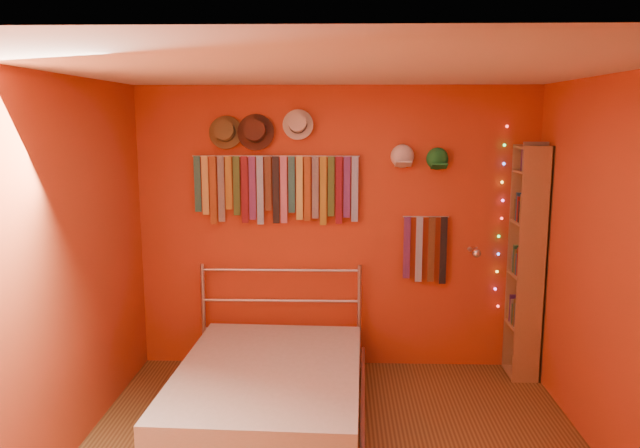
# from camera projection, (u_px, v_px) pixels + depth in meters

# --- Properties ---
(back_wall) EXTENTS (3.50, 0.02, 2.50)m
(back_wall) POSITION_uv_depth(u_px,v_px,m) (336.00, 229.00, 5.52)
(back_wall) COLOR #B02E1C
(back_wall) RESTS_ON ground
(right_wall) EXTENTS (0.02, 3.50, 2.50)m
(right_wall) POSITION_uv_depth(u_px,v_px,m) (626.00, 282.00, 3.74)
(right_wall) COLOR #B02E1C
(right_wall) RESTS_ON ground
(left_wall) EXTENTS (0.02, 3.50, 2.50)m
(left_wall) POSITION_uv_depth(u_px,v_px,m) (52.00, 277.00, 3.85)
(left_wall) COLOR #B02E1C
(left_wall) RESTS_ON ground
(ceiling) EXTENTS (3.50, 3.50, 0.02)m
(ceiling) POSITION_uv_depth(u_px,v_px,m) (336.00, 69.00, 3.58)
(ceiling) COLOR white
(ceiling) RESTS_ON back_wall
(tie_rack) EXTENTS (1.45, 0.03, 0.61)m
(tie_rack) POSITION_uv_depth(u_px,v_px,m) (277.00, 186.00, 5.40)
(tie_rack) COLOR silver
(tie_rack) RESTS_ON back_wall
(small_tie_rack) EXTENTS (0.40, 0.03, 0.61)m
(small_tie_rack) POSITION_uv_depth(u_px,v_px,m) (426.00, 247.00, 5.45)
(small_tie_rack) COLOR silver
(small_tie_rack) RESTS_ON back_wall
(fedora_olive) EXTENTS (0.29, 0.16, 0.28)m
(fedora_olive) POSITION_uv_depth(u_px,v_px,m) (225.00, 131.00, 5.31)
(fedora_olive) COLOR brown
(fedora_olive) RESTS_ON back_wall
(fedora_brown) EXTENTS (0.32, 0.17, 0.31)m
(fedora_brown) POSITION_uv_depth(u_px,v_px,m) (255.00, 131.00, 5.29)
(fedora_brown) COLOR #432118
(fedora_brown) RESTS_ON back_wall
(fedora_white) EXTENTS (0.26, 0.14, 0.26)m
(fedora_white) POSITION_uv_depth(u_px,v_px,m) (298.00, 124.00, 5.28)
(fedora_white) COLOR beige
(fedora_white) RESTS_ON back_wall
(cap_white) EXTENTS (0.19, 0.24, 0.19)m
(cap_white) POSITION_uv_depth(u_px,v_px,m) (402.00, 156.00, 5.34)
(cap_white) COLOR white
(cap_white) RESTS_ON back_wall
(cap_green) EXTENTS (0.18, 0.23, 0.18)m
(cap_green) POSITION_uv_depth(u_px,v_px,m) (437.00, 159.00, 5.33)
(cap_green) COLOR #1C7F34
(cap_green) RESTS_ON back_wall
(fairy_lights) EXTENTS (0.06, 0.02, 1.61)m
(fairy_lights) POSITION_uv_depth(u_px,v_px,m) (501.00, 218.00, 5.41)
(fairy_lights) COLOR #FF3333
(fairy_lights) RESTS_ON back_wall
(reading_lamp) EXTENTS (0.08, 0.32, 0.10)m
(reading_lamp) POSITION_uv_depth(u_px,v_px,m) (475.00, 252.00, 5.26)
(reading_lamp) COLOR silver
(reading_lamp) RESTS_ON back_wall
(bookshelf) EXTENTS (0.25, 0.34, 2.00)m
(bookshelf) POSITION_uv_depth(u_px,v_px,m) (531.00, 262.00, 5.29)
(bookshelf) COLOR #966C43
(bookshelf) RESTS_ON ground
(bed) EXTENTS (1.50, 1.99, 0.95)m
(bed) POSITION_uv_depth(u_px,v_px,m) (269.00, 391.00, 4.63)
(bed) COLOR silver
(bed) RESTS_ON ground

